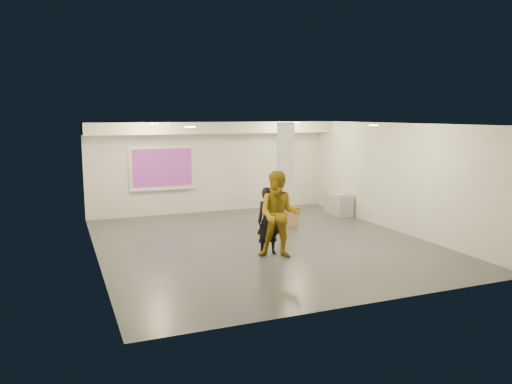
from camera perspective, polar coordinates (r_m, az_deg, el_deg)
name	(u,v)px	position (r m, az deg, el deg)	size (l,w,h in m)	color
floor	(262,243)	(12.75, 0.68, -5.82)	(8.00, 9.00, 0.01)	#35383D
ceiling	(262,124)	(12.33, 0.70, 7.79)	(8.00, 9.00, 0.01)	silver
wall_back	(210,167)	(16.67, -5.29, 2.86)	(8.00, 0.01, 3.00)	silver
wall_front	(366,219)	(8.54, 12.42, -3.03)	(8.00, 0.01, 3.00)	silver
wall_left	(95,194)	(11.53, -17.98, -0.20)	(0.01, 9.00, 3.00)	silver
wall_right	(394,177)	(14.46, 15.48, 1.66)	(0.01, 9.00, 3.00)	silver
soffit_band	(214,127)	(16.06, -4.79, 7.36)	(8.00, 1.10, 0.36)	silver
downlight_nw	(153,124)	(14.12, -11.65, 7.66)	(0.22, 0.22, 0.02)	#F4DD82
downlight_ne	(297,123)	(15.53, 4.68, 7.91)	(0.22, 0.22, 0.02)	#F4DD82
downlight_sw	(190,127)	(10.21, -7.54, 7.38)	(0.22, 0.22, 0.02)	#F4DD82
downlight_se	(373,125)	(12.08, 13.27, 7.44)	(0.22, 0.22, 0.02)	#F4DD82
column	(285,174)	(14.69, 3.39, 2.08)	(0.52, 0.52, 3.00)	silver
projection_screen	(162,168)	(16.23, -10.66, 2.68)	(2.10, 0.13, 1.42)	white
credenza	(338,204)	(16.48, 9.36, -1.34)	(0.49, 1.19, 0.69)	#94979A
papers_stack	(340,194)	(16.23, 9.55, -0.23)	(0.23, 0.30, 0.02)	white
cardboard_back	(289,217)	(14.47, 3.79, -2.83)	(0.56, 0.05, 0.61)	#966644
cardboard_front	(283,218)	(14.55, 3.07, -2.94)	(0.48, 0.05, 0.53)	#966644
woman	(269,221)	(11.56, 1.46, -3.34)	(0.57, 0.38, 1.57)	black
man	(279,215)	(11.27, 2.65, -2.60)	(0.96, 0.75, 1.98)	#9B7713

